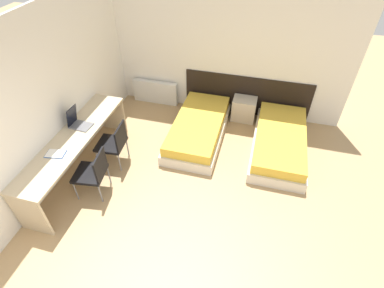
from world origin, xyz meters
The scene contains 12 objects.
wall_back centered at (0.00, 4.35, 1.35)m, with size 5.27×0.05×2.70m.
wall_left centered at (-2.16, 2.16, 1.35)m, with size 0.05×5.32×2.70m.
headboard_panel centered at (0.68, 4.31, 0.44)m, with size 2.65×0.03×0.89m.
bed_near_window centered at (-0.10, 3.26, 0.19)m, with size 0.97×2.04×0.40m.
bed_near_door centered at (1.47, 3.26, 0.19)m, with size 0.97×2.04×0.40m.
nightstand centered at (0.68, 4.09, 0.25)m, with size 0.49×0.37×0.49m.
radiator centered at (-1.36, 4.23, 0.26)m, with size 1.03×0.12×0.53m.
desk centered at (-1.84, 1.79, 0.63)m, with size 0.59×2.57×0.78m.
chair_near_laptop centered at (-1.35, 2.16, 0.47)m, with size 0.50×0.50×0.83m.
chair_near_notebook centered at (-1.35, 1.43, 0.47)m, with size 0.52×0.52×0.83m.
laptop centered at (-1.90, 2.08, 0.85)m, with size 0.36×0.27×0.35m.
open_notebook centered at (-1.87, 1.36, 0.79)m, with size 0.31×0.24×0.02m.
Camera 1 is at (0.99, -1.30, 3.87)m, focal length 28.00 mm.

